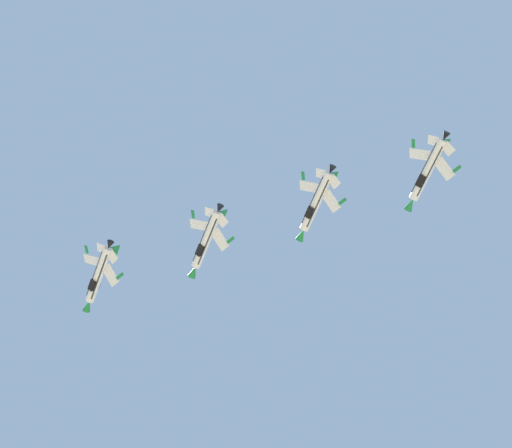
% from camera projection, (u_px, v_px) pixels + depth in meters
% --- Properties ---
extents(fighter_jet_lead, '(13.73, 11.14, 6.17)m').
position_uv_depth(fighter_jet_lead, '(98.00, 276.00, 159.32)').
color(fighter_jet_lead, silver).
extents(fighter_jet_left_wing, '(13.73, 11.21, 5.91)m').
position_uv_depth(fighter_jet_left_wing, '(206.00, 241.00, 156.97)').
color(fighter_jet_left_wing, silver).
extents(fighter_jet_right_wing, '(13.73, 11.07, 6.39)m').
position_uv_depth(fighter_jet_right_wing, '(316.00, 203.00, 154.69)').
color(fighter_jet_right_wing, silver).
extents(fighter_jet_left_outer, '(13.73, 11.05, 6.46)m').
position_uv_depth(fighter_jet_left_outer, '(427.00, 171.00, 149.85)').
color(fighter_jet_left_outer, silver).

